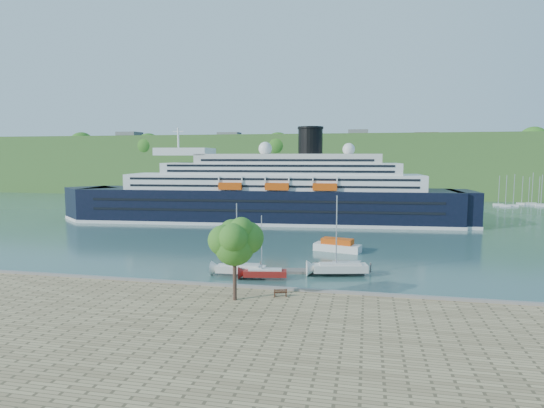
{
  "coord_description": "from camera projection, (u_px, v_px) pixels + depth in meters",
  "views": [
    {
      "loc": [
        13.9,
        -48.49,
        15.81
      ],
      "look_at": [
        -2.57,
        30.0,
        7.29
      ],
      "focal_mm": 30.0,
      "sensor_mm": 36.0,
      "label": 1
    }
  ],
  "objects": [
    {
      "name": "ground",
      "position": [
        240.0,
        295.0,
        51.69
      ],
      "size": [
        400.0,
        400.0,
        0.0
      ],
      "primitive_type": "plane",
      "color": "#294947",
      "rests_on": "ground"
    },
    {
      "name": "far_hillside",
      "position": [
        334.0,
        165.0,
        191.54
      ],
      "size": [
        400.0,
        50.0,
        24.0
      ],
      "primitive_type": "cube",
      "color": "#3B6026",
      "rests_on": "ground"
    },
    {
      "name": "quay_coping",
      "position": [
        239.0,
        286.0,
        51.38
      ],
      "size": [
        220.0,
        0.5,
        0.3
      ],
      "primitive_type": "cube",
      "color": "slate",
      "rests_on": "promenade"
    },
    {
      "name": "cruise_ship",
      "position": [
        265.0,
        175.0,
        107.66
      ],
      "size": [
        101.57,
        22.72,
        22.62
      ],
      "primitive_type": null,
      "rotation": [
        0.0,
        0.0,
        0.08
      ],
      "color": "black",
      "rests_on": "ground"
    },
    {
      "name": "park_bench",
      "position": [
        280.0,
        292.0,
        47.94
      ],
      "size": [
        1.57,
        1.0,
        0.93
      ],
      "primitive_type": null,
      "rotation": [
        0.0,
        0.0,
        0.3
      ],
      "color": "#4E2716",
      "rests_on": "promenade"
    },
    {
      "name": "promenade_tree",
      "position": [
        235.0,
        255.0,
        46.4
      ],
      "size": [
        5.64,
        5.64,
        9.35
      ],
      "primitive_type": null,
      "color": "#2E6A1C",
      "rests_on": "promenade"
    },
    {
      "name": "floating_pontoon",
      "position": [
        301.0,
        271.0,
        61.78
      ],
      "size": [
        16.84,
        4.24,
        0.37
      ],
      "primitive_type": null,
      "rotation": [
        0.0,
        0.0,
        0.13
      ],
      "color": "#67645C",
      "rests_on": "ground"
    },
    {
      "name": "sailboat_white_near",
      "position": [
        241.0,
        242.0,
        59.44
      ],
      "size": [
        7.25,
        2.34,
        9.24
      ],
      "primitive_type": null,
      "rotation": [
        0.0,
        0.0,
        0.05
      ],
      "color": "silver",
      "rests_on": "ground"
    },
    {
      "name": "sailboat_red",
      "position": [
        265.0,
        249.0,
        57.91
      ],
      "size": [
        6.33,
        2.71,
        7.92
      ],
      "primitive_type": null,
      "rotation": [
        0.0,
        0.0,
        0.17
      ],
      "color": "maroon",
      "rests_on": "ground"
    },
    {
      "name": "sailboat_white_far",
      "position": [
        341.0,
        238.0,
        59.56
      ],
      "size": [
        8.18,
        3.96,
        10.18
      ],
      "primitive_type": null,
      "rotation": [
        0.0,
        0.0,
        0.23
      ],
      "color": "silver",
      "rests_on": "ground"
    },
    {
      "name": "tender_launch",
      "position": [
        337.0,
        245.0,
        75.45
      ],
      "size": [
        8.18,
        4.5,
        2.14
      ],
      "primitive_type": null,
      "rotation": [
        0.0,
        0.0,
        -0.25
      ],
      "color": "#CC460C",
      "rests_on": "ground"
    }
  ]
}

